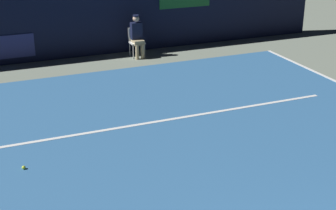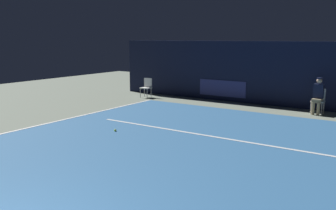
{
  "view_description": "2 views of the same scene",
  "coord_description": "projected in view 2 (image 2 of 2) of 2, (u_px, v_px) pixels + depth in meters",
  "views": [
    {
      "loc": [
        -3.7,
        -2.33,
        4.54
      ],
      "look_at": [
        -0.2,
        6.13,
        0.88
      ],
      "focal_mm": 54.38,
      "sensor_mm": 36.0,
      "label": 1
    },
    {
      "loc": [
        4.29,
        -1.79,
        2.75
      ],
      "look_at": [
        -0.84,
        5.8,
        1.09
      ],
      "focal_mm": 40.01,
      "sensor_mm": 36.0,
      "label": 2
    }
  ],
  "objects": [
    {
      "name": "back_wall",
      "position": [
        289.0,
        75.0,
        14.81
      ],
      "size": [
        16.18,
        0.33,
        2.6
      ],
      "color": "#141933",
      "rests_on": "ground"
    },
    {
      "name": "tennis_ball",
      "position": [
        115.0,
        130.0,
        11.04
      ],
      "size": [
        0.07,
        0.07,
        0.07
      ],
      "primitive_type": "sphere",
      "color": "#CCE033",
      "rests_on": "court_surface"
    },
    {
      "name": "line_service",
      "position": [
        224.0,
        138.0,
        10.27
      ],
      "size": [
        8.68,
        0.1,
        0.01
      ],
      "primitive_type": "cube",
      "color": "white",
      "rests_on": "court_surface"
    },
    {
      "name": "court_surface",
      "position": [
        183.0,
        160.0,
        8.51
      ],
      "size": [
        11.13,
        12.31,
        0.01
      ],
      "primitive_type": "cube",
      "color": "#336699",
      "rests_on": "ground"
    },
    {
      "name": "ground_plane",
      "position": [
        183.0,
        160.0,
        8.51
      ],
      "size": [
        32.77,
        32.77,
        0.0
      ],
      "primitive_type": "plane",
      "color": "gray"
    },
    {
      "name": "line_judge_on_chair",
      "position": [
        318.0,
        95.0,
        13.51
      ],
      "size": [
        0.44,
        0.53,
        1.32
      ],
      "color": "white",
      "rests_on": "ground"
    },
    {
      "name": "courtside_chair_near",
      "position": [
        147.0,
        86.0,
        17.35
      ],
      "size": [
        0.47,
        0.45,
        0.88
      ],
      "color": "white",
      "rests_on": "ground"
    },
    {
      "name": "line_sideline_right",
      "position": [
        31.0,
        127.0,
        11.55
      ],
      "size": [
        0.1,
        12.31,
        0.01
      ],
      "primitive_type": "cube",
      "color": "white",
      "rests_on": "court_surface"
    }
  ]
}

